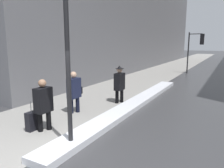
% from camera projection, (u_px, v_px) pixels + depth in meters
% --- Properties ---
extents(ground_plane, '(160.00, 160.00, 0.00)m').
position_uv_depth(ground_plane, '(48.00, 153.00, 5.39)').
color(ground_plane, '#38383A').
extents(sidewalk_slab, '(4.00, 80.00, 0.01)m').
position_uv_depth(sidewalk_slab, '(156.00, 74.00, 19.26)').
color(sidewalk_slab, gray).
rests_on(sidewalk_slab, ground).
extents(snow_bank_curb, '(0.76, 11.06, 0.19)m').
position_uv_depth(snow_bank_curb, '(134.00, 104.00, 9.46)').
color(snow_bank_curb, silver).
rests_on(snow_bank_curb, ground).
extents(lamp_post, '(0.28, 0.28, 4.12)m').
position_uv_depth(lamp_post, '(67.00, 50.00, 5.26)').
color(lamp_post, black).
rests_on(lamp_post, ground).
extents(traffic_light_near, '(1.31, 0.33, 3.59)m').
position_uv_depth(traffic_light_near, '(197.00, 44.00, 18.75)').
color(traffic_light_near, black).
rests_on(traffic_light_near, ground).
extents(pedestrian_in_glasses, '(0.32, 0.53, 1.62)m').
position_uv_depth(pedestrian_in_glasses, '(43.00, 103.00, 6.62)').
color(pedestrian_in_glasses, black).
rests_on(pedestrian_in_glasses, ground).
extents(pedestrian_with_shoulder_bag, '(0.32, 0.74, 1.62)m').
position_uv_depth(pedestrian_with_shoulder_bag, '(74.00, 90.00, 8.36)').
color(pedestrian_with_shoulder_bag, black).
rests_on(pedestrian_with_shoulder_bag, ground).
extents(pedestrian_in_fedora, '(0.36, 0.53, 1.71)m').
position_uv_depth(pedestrian_in_fedora, '(119.00, 83.00, 9.75)').
color(pedestrian_in_fedora, black).
rests_on(pedestrian_in_fedora, ground).
extents(rolling_suitcase, '(0.23, 0.36, 0.95)m').
position_uv_depth(rolling_suitcase, '(32.00, 121.00, 6.74)').
color(rolling_suitcase, black).
rests_on(rolling_suitcase, ground).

